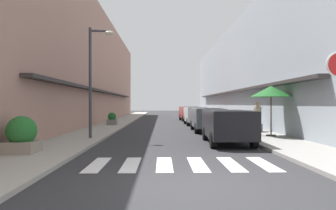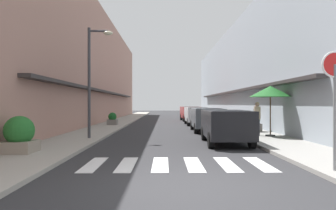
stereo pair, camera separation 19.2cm
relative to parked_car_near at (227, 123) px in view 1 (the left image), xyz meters
name	(u,v)px [view 1 (the left image)]	position (x,y,z in m)	size (l,w,h in m)	color
ground_plane	(168,124)	(-2.28, 13.33, -0.92)	(111.00, 111.00, 0.00)	#2B2B2D
sidewalk_left	(115,123)	(-6.86, 13.33, -0.86)	(2.50, 70.64, 0.12)	#9E998E
sidewalk_right	(221,123)	(2.30, 13.33, -0.86)	(2.50, 70.64, 0.12)	gray
building_row_left	(76,67)	(-10.61, 14.85, 4.19)	(5.50, 47.41, 10.24)	#A87A6B
building_row_right	(258,74)	(6.05, 14.85, 3.57)	(5.50, 47.41, 8.98)	#939EA8
crosswalk	(181,164)	(-2.28, -4.46, -0.91)	(5.20, 2.20, 0.01)	silver
parked_car_near	(227,123)	(0.00, 0.00, 0.00)	(1.90, 4.13, 1.47)	black
parked_car_mid	(207,117)	(0.00, 5.98, 0.00)	(1.84, 4.27, 1.47)	#4C5156
parked_car_far	(196,114)	(0.00, 12.11, 0.00)	(1.84, 4.06, 1.47)	silver
parked_car_distant	(189,112)	(0.00, 18.30, 0.00)	(1.96, 4.32, 1.47)	maroon
street_lamp	(94,70)	(-6.02, 1.38, 2.40)	(1.19, 0.28, 5.22)	#38383D
cafe_umbrella	(271,92)	(2.67, 2.14, 1.43)	(2.08, 2.08, 2.52)	#262626
planter_corner	(22,135)	(-7.47, -2.96, -0.24)	(1.03, 1.03, 1.21)	gray
planter_midblock	(254,122)	(2.54, 4.63, -0.26)	(0.80, 0.80, 1.12)	slate
planter_far	(112,119)	(-6.70, 10.72, -0.37)	(0.76, 0.76, 0.95)	slate
pedestrian_walking_near	(258,118)	(2.08, 2.36, 0.10)	(0.34, 0.34, 1.71)	#282B33
pedestrian_walking_far	(257,118)	(2.81, 4.95, 0.00)	(0.34, 0.34, 1.54)	#282B33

